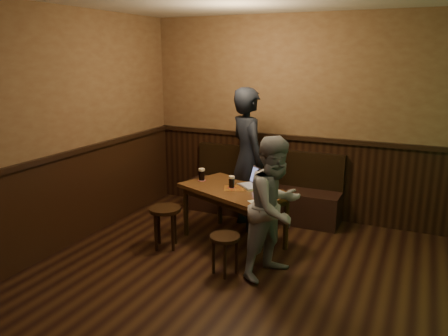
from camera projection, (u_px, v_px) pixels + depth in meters
room at (240, 188)px, 3.56m from camera, size 5.04×6.04×2.84m
bench at (263, 194)px, 6.29m from camera, size 2.20×0.50×0.95m
pub_table at (234, 195)px, 5.29m from camera, size 1.48×1.17×0.70m
stool_left at (165, 216)px, 5.19m from camera, size 0.48×0.48×0.50m
stool_right at (225, 243)px, 4.57m from camera, size 0.42×0.42×0.43m
pint_left at (202, 174)px, 5.58m from camera, size 0.10×0.10×0.16m
pint_mid at (232, 182)px, 5.27m from camera, size 0.10×0.10×0.15m
pint_right at (260, 191)px, 4.86m from camera, size 0.11×0.11×0.17m
laptop at (253, 182)px, 5.33m from camera, size 0.40×0.39×0.22m
menu at (258, 203)px, 4.74m from camera, size 0.27×0.26×0.00m
person_suit at (248, 159)px, 5.70m from camera, size 0.80×0.79×1.87m
person_grey at (275, 208)px, 4.46m from camera, size 0.79×0.88×1.49m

